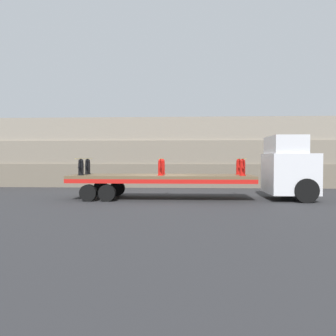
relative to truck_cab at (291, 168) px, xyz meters
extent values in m
plane|color=#2D2D30|center=(-6.41, 0.00, -1.57)|extent=(120.00, 120.00, 0.00)
cube|color=#706656|center=(-6.41, 7.57, -0.75)|extent=(60.00, 3.00, 1.65)
cube|color=gray|center=(-6.41, 7.72, 0.90)|extent=(60.00, 3.00, 1.65)
cube|color=gray|center=(-6.41, 7.87, 2.54)|extent=(60.00, 3.00, 1.65)
cube|color=silver|center=(-0.05, 0.00, -0.28)|extent=(2.21, 2.57, 1.97)
cube|color=silver|center=(-0.27, 0.00, 1.14)|extent=(1.55, 2.36, 0.87)
cube|color=black|center=(0.55, 0.00, 0.11)|extent=(0.88, 2.26, 1.10)
cylinder|color=black|center=(0.33, -1.22, -1.01)|extent=(1.13, 0.28, 1.13)
cylinder|color=black|center=(0.33, 1.22, -1.01)|extent=(1.13, 0.28, 1.13)
cube|color=brown|center=(-6.41, 0.00, -0.44)|extent=(9.12, 2.56, 0.15)
cube|color=red|center=(-6.41, -1.24, -0.61)|extent=(9.12, 0.08, 0.20)
cube|color=red|center=(-6.41, 1.24, -0.61)|extent=(9.12, 0.08, 0.20)
cylinder|color=black|center=(-8.92, -1.18, -1.17)|extent=(0.80, 0.30, 0.80)
cylinder|color=black|center=(-8.92, 1.18, -1.17)|extent=(0.80, 0.30, 0.80)
cylinder|color=black|center=(-9.83, -1.18, -1.17)|extent=(0.80, 0.30, 0.80)
cylinder|color=black|center=(-9.83, 1.18, -1.17)|extent=(0.80, 0.30, 0.80)
cylinder|color=black|center=(-10.37, -0.56, -0.35)|extent=(0.32, 0.32, 0.03)
cylinder|color=black|center=(-10.37, -0.56, -0.05)|extent=(0.26, 0.26, 0.64)
sphere|color=black|center=(-10.37, -0.56, 0.33)|extent=(0.25, 0.25, 0.25)
cylinder|color=black|center=(-10.37, -0.77, 0.03)|extent=(0.12, 0.16, 0.12)
cylinder|color=black|center=(-10.37, -0.35, 0.03)|extent=(0.12, 0.16, 0.12)
cylinder|color=black|center=(-10.37, 0.56, -0.35)|extent=(0.32, 0.32, 0.03)
cylinder|color=black|center=(-10.37, 0.56, -0.05)|extent=(0.26, 0.26, 0.64)
sphere|color=black|center=(-10.37, 0.56, 0.33)|extent=(0.25, 0.25, 0.25)
cylinder|color=black|center=(-10.37, 0.35, 0.03)|extent=(0.12, 0.16, 0.12)
cylinder|color=black|center=(-10.37, 0.77, 0.03)|extent=(0.12, 0.16, 0.12)
cylinder|color=red|center=(-6.41, -0.56, -0.35)|extent=(0.32, 0.32, 0.03)
cylinder|color=red|center=(-6.41, -0.56, -0.05)|extent=(0.26, 0.26, 0.64)
sphere|color=red|center=(-6.41, -0.56, 0.33)|extent=(0.25, 0.25, 0.25)
cylinder|color=red|center=(-6.41, -0.77, 0.03)|extent=(0.12, 0.16, 0.12)
cylinder|color=red|center=(-6.41, -0.35, 0.03)|extent=(0.12, 0.16, 0.12)
cylinder|color=red|center=(-6.41, 0.56, -0.35)|extent=(0.32, 0.32, 0.03)
cylinder|color=red|center=(-6.41, 0.56, -0.05)|extent=(0.26, 0.26, 0.64)
sphere|color=red|center=(-6.41, 0.56, 0.33)|extent=(0.25, 0.25, 0.25)
cylinder|color=red|center=(-6.41, 0.35, 0.03)|extent=(0.12, 0.16, 0.12)
cylinder|color=red|center=(-6.41, 0.77, 0.03)|extent=(0.12, 0.16, 0.12)
cylinder|color=red|center=(-2.45, -0.56, -0.35)|extent=(0.32, 0.32, 0.03)
cylinder|color=red|center=(-2.45, -0.56, -0.05)|extent=(0.26, 0.26, 0.64)
sphere|color=red|center=(-2.45, -0.56, 0.33)|extent=(0.25, 0.25, 0.25)
cylinder|color=red|center=(-2.45, -0.77, 0.03)|extent=(0.12, 0.16, 0.12)
cylinder|color=red|center=(-2.45, -0.35, 0.03)|extent=(0.12, 0.16, 0.12)
cylinder|color=red|center=(-2.45, 0.56, -0.35)|extent=(0.32, 0.32, 0.03)
cylinder|color=red|center=(-2.45, 0.56, -0.05)|extent=(0.26, 0.26, 0.64)
sphere|color=red|center=(-2.45, 0.56, 0.33)|extent=(0.25, 0.25, 0.25)
cylinder|color=red|center=(-2.45, 0.35, 0.03)|extent=(0.12, 0.16, 0.12)
cylinder|color=red|center=(-2.45, 0.77, 0.03)|extent=(0.12, 0.16, 0.12)
cube|color=yellow|center=(-10.37, 0.00, 0.46)|extent=(0.05, 2.76, 0.01)
cube|color=yellow|center=(-6.41, 0.00, 0.46)|extent=(0.05, 2.76, 0.01)
cube|color=yellow|center=(-2.45, 0.00, 0.46)|extent=(0.05, 2.76, 0.01)
camera|label=1|loc=(-5.24, -16.49, 0.48)|focal=35.00mm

